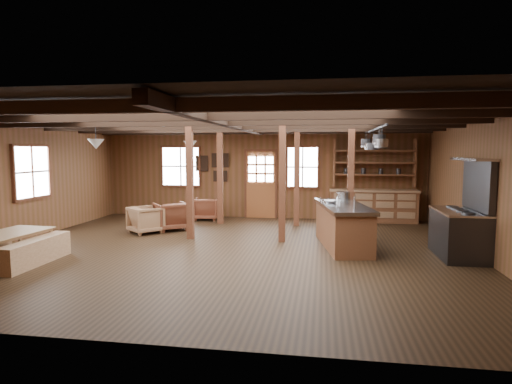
# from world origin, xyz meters

# --- Properties ---
(room) EXTENTS (10.04, 9.04, 2.84)m
(room) POSITION_xyz_m (0.00, 0.00, 1.40)
(room) COLOR black
(room) RESTS_ON ground
(ceiling_joists) EXTENTS (9.80, 8.82, 0.18)m
(ceiling_joists) POSITION_xyz_m (0.00, 0.18, 2.68)
(ceiling_joists) COLOR black
(ceiling_joists) RESTS_ON ceiling
(timber_posts) EXTENTS (3.95, 2.35, 2.80)m
(timber_posts) POSITION_xyz_m (0.52, 2.08, 1.40)
(timber_posts) COLOR #482314
(timber_posts) RESTS_ON floor
(back_door) EXTENTS (1.02, 0.08, 2.15)m
(back_door) POSITION_xyz_m (0.00, 4.45, 0.88)
(back_door) COLOR brown
(back_door) RESTS_ON floor
(window_back_left) EXTENTS (1.32, 0.06, 1.32)m
(window_back_left) POSITION_xyz_m (-2.60, 4.46, 1.60)
(window_back_left) COLOR white
(window_back_left) RESTS_ON wall_back
(window_back_right) EXTENTS (1.02, 0.06, 1.32)m
(window_back_right) POSITION_xyz_m (1.30, 4.46, 1.60)
(window_back_right) COLOR white
(window_back_right) RESTS_ON wall_back
(window_left) EXTENTS (0.14, 1.24, 1.32)m
(window_left) POSITION_xyz_m (-4.96, 0.50, 1.60)
(window_left) COLOR white
(window_left) RESTS_ON wall_back
(notice_boards) EXTENTS (1.08, 0.03, 0.90)m
(notice_boards) POSITION_xyz_m (-1.50, 4.46, 1.64)
(notice_boards) COLOR white
(notice_boards) RESTS_ON wall_back
(back_counter) EXTENTS (2.55, 0.60, 2.45)m
(back_counter) POSITION_xyz_m (3.40, 4.20, 0.60)
(back_counter) COLOR brown
(back_counter) RESTS_ON floor
(pendant_lamps) EXTENTS (1.86, 2.36, 0.66)m
(pendant_lamps) POSITION_xyz_m (-2.25, 1.00, 2.25)
(pendant_lamps) COLOR #303032
(pendant_lamps) RESTS_ON ceiling
(pot_rack) EXTENTS (0.39, 3.00, 0.45)m
(pot_rack) POSITION_xyz_m (2.96, 0.35, 2.28)
(pot_rack) COLOR #303032
(pot_rack) RESTS_ON ceiling
(kitchen_island) EXTENTS (1.28, 2.61, 1.20)m
(kitchen_island) POSITION_xyz_m (2.37, 0.69, 0.48)
(kitchen_island) COLOR brown
(kitchen_island) RESTS_ON floor
(step_stool) EXTENTS (0.45, 0.35, 0.37)m
(step_stool) POSITION_xyz_m (2.52, 0.27, 0.18)
(step_stool) COLOR brown
(step_stool) RESTS_ON floor
(commercial_range) EXTENTS (0.82, 1.59, 1.97)m
(commercial_range) POSITION_xyz_m (4.65, 0.12, 0.64)
(commercial_range) COLOR #303032
(commercial_range) RESTS_ON floor
(dining_table) EXTENTS (1.01, 1.67, 0.57)m
(dining_table) POSITION_xyz_m (-3.90, -1.67, 0.28)
(dining_table) COLOR olive
(dining_table) RESTS_ON floor
(bench_aisle) EXTENTS (0.32, 1.71, 0.47)m
(bench_aisle) POSITION_xyz_m (-3.34, -1.67, 0.23)
(bench_aisle) COLOR brown
(bench_aisle) RESTS_ON floor
(armchair_a) EXTENTS (1.13, 1.13, 0.74)m
(armchair_a) POSITION_xyz_m (-2.05, 1.99, 0.37)
(armchair_a) COLOR #5B2D1B
(armchair_a) RESTS_ON floor
(armchair_b) EXTENTS (0.79, 0.81, 0.67)m
(armchair_b) POSITION_xyz_m (-1.59, 3.80, 0.33)
(armchair_b) COLOR brown
(armchair_b) RESTS_ON floor
(armchair_c) EXTENTS (1.05, 1.06, 0.69)m
(armchair_c) POSITION_xyz_m (-2.54, 1.50, 0.35)
(armchair_c) COLOR #8B613F
(armchair_c) RESTS_ON floor
(counter_pot) EXTENTS (0.32, 0.32, 0.19)m
(counter_pot) POSITION_xyz_m (2.41, 1.60, 1.04)
(counter_pot) COLOR #B3B6BA
(counter_pot) RESTS_ON kitchen_island
(bowl) EXTENTS (0.35, 0.35, 0.07)m
(bowl) POSITION_xyz_m (2.10, 0.85, 0.98)
(bowl) COLOR silver
(bowl) RESTS_ON kitchen_island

